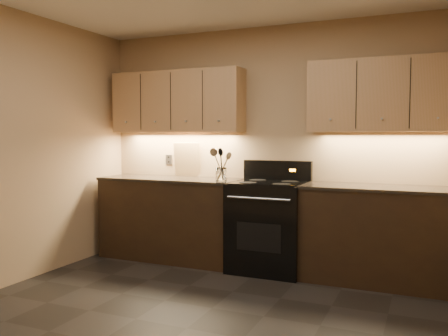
% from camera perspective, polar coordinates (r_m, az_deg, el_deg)
% --- Properties ---
extents(floor, '(4.00, 4.00, 0.00)m').
position_cam_1_polar(floor, '(3.68, -4.51, -18.68)').
color(floor, black).
rests_on(floor, ground).
extents(wall_back, '(4.00, 0.04, 2.60)m').
position_cam_1_polar(wall_back, '(5.25, 5.75, 2.69)').
color(wall_back, '#9C825B').
rests_on(wall_back, ground).
extents(counter_left, '(1.62, 0.62, 0.93)m').
position_cam_1_polar(counter_left, '(5.50, -6.33, -6.00)').
color(counter_left, black).
rests_on(counter_left, ground).
extents(counter_right, '(1.46, 0.62, 0.93)m').
position_cam_1_polar(counter_right, '(4.81, 18.18, -7.63)').
color(counter_right, black).
rests_on(counter_right, ground).
extents(stove, '(0.76, 0.68, 1.14)m').
position_cam_1_polar(stove, '(5.01, 5.44, -6.83)').
color(stove, black).
rests_on(stove, ground).
extents(upper_cab_left, '(1.60, 0.30, 0.70)m').
position_cam_1_polar(upper_cab_left, '(5.56, -5.66, 7.92)').
color(upper_cab_left, tan).
rests_on(upper_cab_left, wall_back).
extents(upper_cab_right, '(1.44, 0.30, 0.70)m').
position_cam_1_polar(upper_cab_right, '(4.88, 18.70, 8.28)').
color(upper_cab_right, tan).
rests_on(upper_cab_right, wall_back).
extents(outlet_plate, '(0.08, 0.01, 0.12)m').
position_cam_1_polar(outlet_plate, '(5.78, -6.65, 1.02)').
color(outlet_plate, '#B2B5BA').
rests_on(outlet_plate, wall_back).
extents(utensil_crock, '(0.15, 0.15, 0.14)m').
position_cam_1_polar(utensil_crock, '(5.01, -0.34, -0.83)').
color(utensil_crock, white).
rests_on(utensil_crock, counter_left).
extents(cutting_board, '(0.33, 0.14, 0.40)m').
position_cam_1_polar(cutting_board, '(5.61, -4.43, 1.03)').
color(cutting_board, tan).
rests_on(cutting_board, counter_left).
extents(wooden_spoon, '(0.19, 0.08, 0.31)m').
position_cam_1_polar(wooden_spoon, '(5.02, -0.71, 0.37)').
color(wooden_spoon, tan).
rests_on(wooden_spoon, utensil_crock).
extents(black_spoon, '(0.09, 0.16, 0.35)m').
position_cam_1_polar(black_spoon, '(5.03, -0.18, 0.57)').
color(black_spoon, black).
rests_on(black_spoon, utensil_crock).
extents(steel_spatula, '(0.24, 0.10, 0.35)m').
position_cam_1_polar(steel_spatula, '(5.01, 0.14, 0.57)').
color(steel_spatula, silver).
rests_on(steel_spatula, utensil_crock).
extents(steel_skimmer, '(0.21, 0.11, 0.35)m').
position_cam_1_polar(steel_skimmer, '(4.99, 0.04, 0.50)').
color(steel_skimmer, silver).
rests_on(steel_skimmer, utensil_crock).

